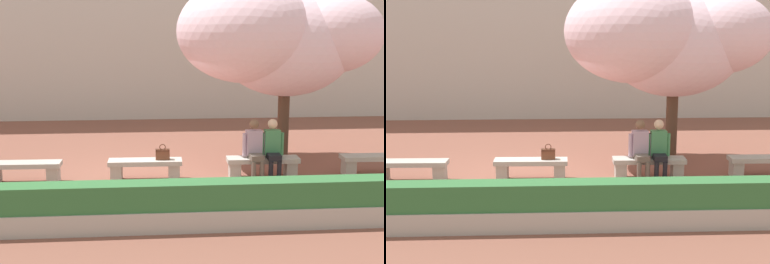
% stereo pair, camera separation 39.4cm
% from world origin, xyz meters
% --- Properties ---
extents(ground_plane, '(100.00, 100.00, 0.00)m').
position_xyz_m(ground_plane, '(0.00, 0.00, 0.00)').
color(ground_plane, brown).
extents(stone_bench_near_west, '(1.59, 0.45, 0.45)m').
position_xyz_m(stone_bench_near_west, '(-2.57, 0.00, 0.30)').
color(stone_bench_near_west, '#ADA89E').
rests_on(stone_bench_near_west, ground).
extents(stone_bench_center, '(1.59, 0.45, 0.45)m').
position_xyz_m(stone_bench_center, '(0.00, 0.00, 0.30)').
color(stone_bench_center, '#ADA89E').
rests_on(stone_bench_center, ground).
extents(stone_bench_near_east, '(1.59, 0.45, 0.45)m').
position_xyz_m(stone_bench_near_east, '(2.57, 0.00, 0.30)').
color(stone_bench_near_east, '#ADA89E').
rests_on(stone_bench_near_east, ground).
extents(stone_bench_east_end, '(1.59, 0.45, 0.45)m').
position_xyz_m(stone_bench_east_end, '(5.13, 0.00, 0.30)').
color(stone_bench_east_end, '#ADA89E').
rests_on(stone_bench_east_end, ground).
extents(person_seated_left, '(0.51, 0.70, 1.29)m').
position_xyz_m(person_seated_left, '(2.37, -0.05, 0.70)').
color(person_seated_left, black).
rests_on(person_seated_left, ground).
extents(person_seated_right, '(0.51, 0.69, 1.29)m').
position_xyz_m(person_seated_right, '(2.77, -0.05, 0.70)').
color(person_seated_right, black).
rests_on(person_seated_right, ground).
extents(handbag, '(0.30, 0.15, 0.34)m').
position_xyz_m(handbag, '(0.38, 0.00, 0.58)').
color(handbag, brown).
rests_on(handbag, stone_bench_center).
extents(cherry_tree_main, '(4.83, 3.27, 4.33)m').
position_xyz_m(cherry_tree_main, '(3.08, 1.27, 3.01)').
color(cherry_tree_main, '#513828').
rests_on(cherry_tree_main, ground).
extents(planter_hedge_foreground, '(15.95, 0.50, 0.80)m').
position_xyz_m(planter_hedge_foreground, '(0.00, -2.85, 0.39)').
color(planter_hedge_foreground, '#ADA89E').
rests_on(planter_hedge_foreground, ground).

